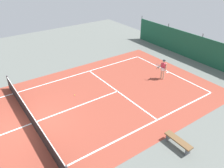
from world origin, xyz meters
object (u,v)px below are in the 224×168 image
tennis_net (30,117)px  tennis_ball_near_player (75,95)px  tennis_player (163,68)px  courtside_bench (178,141)px

tennis_net → tennis_ball_near_player: (-1.33, 3.54, -0.48)m
tennis_player → tennis_ball_near_player: 7.28m
tennis_player → tennis_net: bearing=77.7°
tennis_net → tennis_ball_near_player: size_ratio=153.33×
tennis_net → tennis_ball_near_player: 3.81m
tennis_net → tennis_ball_near_player: tennis_net is taller
tennis_player → courtside_bench: 7.60m
tennis_player → tennis_ball_near_player: tennis_player is taller
tennis_net → courtside_bench: size_ratio=6.33×
tennis_net → courtside_bench: bearing=41.9°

